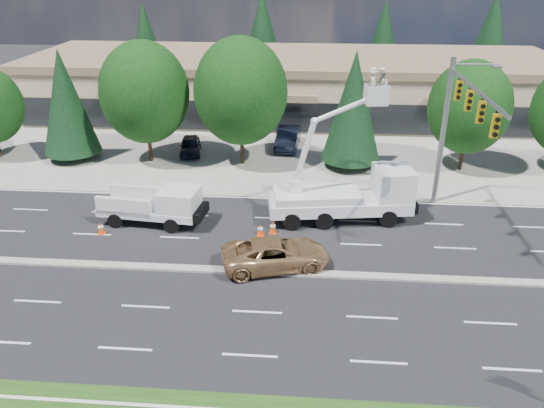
# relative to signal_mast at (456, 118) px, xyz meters

# --- Properties ---
(ground) EXTENTS (140.00, 140.00, 0.00)m
(ground) POSITION_rel_signal_mast_xyz_m (-10.03, -7.04, -6.06)
(ground) COLOR black
(ground) RESTS_ON ground
(concrete_apron) EXTENTS (140.00, 22.00, 0.01)m
(concrete_apron) POSITION_rel_signal_mast_xyz_m (-10.03, 12.96, -6.05)
(concrete_apron) COLOR gray
(concrete_apron) RESTS_ON ground
(road_median) EXTENTS (120.00, 0.55, 0.12)m
(road_median) POSITION_rel_signal_mast_xyz_m (-10.03, -7.04, -6.00)
(road_median) COLOR gray
(road_median) RESTS_ON ground
(strip_mall) EXTENTS (50.40, 15.40, 5.50)m
(strip_mall) POSITION_rel_signal_mast_xyz_m (-10.03, 22.93, -3.23)
(strip_mall) COLOR tan
(strip_mall) RESTS_ON ground
(tree_front_b) EXTENTS (4.20, 4.20, 8.28)m
(tree_front_b) POSITION_rel_signal_mast_xyz_m (-26.03, 7.96, -1.62)
(tree_front_b) COLOR #332114
(tree_front_b) RESTS_ON ground
(tree_front_c) EXTENTS (6.44, 6.44, 8.94)m
(tree_front_c) POSITION_rel_signal_mast_xyz_m (-20.03, 7.96, -0.82)
(tree_front_c) COLOR #332114
(tree_front_c) RESTS_ON ground
(tree_front_d) EXTENTS (6.70, 6.70, 9.29)m
(tree_front_d) POSITION_rel_signal_mast_xyz_m (-13.03, 7.96, -0.62)
(tree_front_d) COLOR #332114
(tree_front_d) RESTS_ON ground
(tree_front_e) EXTENTS (4.27, 4.27, 8.42)m
(tree_front_e) POSITION_rel_signal_mast_xyz_m (-5.03, 7.96, -1.54)
(tree_front_e) COLOR #332114
(tree_front_e) RESTS_ON ground
(tree_front_f) EXTENTS (5.71, 5.71, 7.92)m
(tree_front_f) POSITION_rel_signal_mast_xyz_m (2.97, 7.96, -1.42)
(tree_front_f) COLOR #332114
(tree_front_f) RESTS_ON ground
(tree_back_a) EXTENTS (4.75, 4.75, 9.36)m
(tree_back_a) POSITION_rel_signal_mast_xyz_m (-28.03, 34.96, -1.04)
(tree_back_a) COLOR #332114
(tree_back_a) RESTS_ON ground
(tree_back_b) EXTENTS (5.45, 5.45, 10.75)m
(tree_back_b) POSITION_rel_signal_mast_xyz_m (-14.03, 34.96, -0.29)
(tree_back_b) COLOR #332114
(tree_back_b) RESTS_ON ground
(tree_back_c) EXTENTS (4.99, 4.99, 9.83)m
(tree_back_c) POSITION_rel_signal_mast_xyz_m (-0.03, 34.96, -0.78)
(tree_back_c) COLOR #332114
(tree_back_c) RESTS_ON ground
(tree_back_d) EXTENTS (5.46, 5.46, 10.77)m
(tree_back_d) POSITION_rel_signal_mast_xyz_m (11.97, 34.96, -0.28)
(tree_back_d) COLOR #332114
(tree_back_d) RESTS_ON ground
(signal_mast) EXTENTS (2.76, 10.16, 9.00)m
(signal_mast) POSITION_rel_signal_mast_xyz_m (0.00, 0.00, 0.00)
(signal_mast) COLOR gray
(signal_mast) RESTS_ON ground
(utility_pickup) EXTENTS (5.99, 2.76, 2.22)m
(utility_pickup) POSITION_rel_signal_mast_xyz_m (-16.69, -2.16, -5.14)
(utility_pickup) COLOR white
(utility_pickup) RESTS_ON ground
(bucket_truck) EXTENTS (8.52, 3.64, 8.86)m
(bucket_truck) POSITION_rel_signal_mast_xyz_m (-5.52, -0.78, -4.18)
(bucket_truck) COLOR white
(bucket_truck) RESTS_ON ground
(traffic_cone_a) EXTENTS (0.40, 0.40, 0.70)m
(traffic_cone_a) POSITION_rel_signal_mast_xyz_m (-19.52, -3.71, -5.72)
(traffic_cone_a) COLOR #FF4208
(traffic_cone_a) RESTS_ON ground
(traffic_cone_b) EXTENTS (0.40, 0.40, 0.70)m
(traffic_cone_b) POSITION_rel_signal_mast_xyz_m (-10.57, -3.21, -5.72)
(traffic_cone_b) COLOR #FF4208
(traffic_cone_b) RESTS_ON ground
(traffic_cone_c) EXTENTS (0.40, 0.40, 0.70)m
(traffic_cone_c) POSITION_rel_signal_mast_xyz_m (-9.91, -2.85, -5.72)
(traffic_cone_c) COLOR #FF4208
(traffic_cone_c) RESTS_ON ground
(minivan) EXTENTS (5.82, 3.76, 1.49)m
(minivan) POSITION_rel_signal_mast_xyz_m (-9.48, -6.44, -5.31)
(minivan) COLOR tan
(minivan) RESTS_ON ground
(parked_car_west) EXTENTS (2.21, 4.10, 1.32)m
(parked_car_west) POSITION_rel_signal_mast_xyz_m (-17.39, 9.77, -5.39)
(parked_car_west) COLOR black
(parked_car_west) RESTS_ON ground
(parked_car_east) EXTENTS (2.02, 5.00, 1.61)m
(parked_car_east) POSITION_rel_signal_mast_xyz_m (-9.81, 11.85, -5.25)
(parked_car_east) COLOR black
(parked_car_east) RESTS_ON ground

